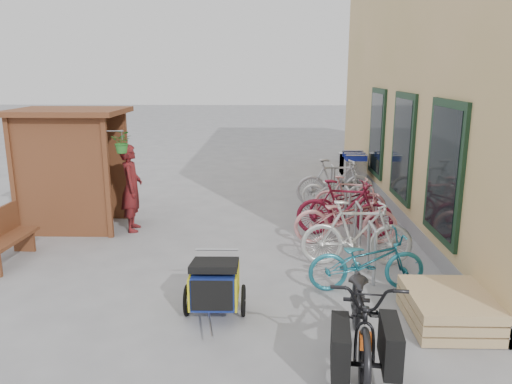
{
  "coord_description": "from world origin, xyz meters",
  "views": [
    {
      "loc": [
        0.72,
        -7.21,
        3.12
      ],
      "look_at": [
        0.5,
        1.5,
        1.0
      ],
      "focal_mm": 35.0,
      "sensor_mm": 36.0,
      "label": 1
    }
  ],
  "objects_px": {
    "bike_1": "(357,233)",
    "bike_3": "(344,209)",
    "kiosk": "(67,152)",
    "bike_4": "(345,203)",
    "cargo_bike": "(363,314)",
    "bike_7": "(335,182)",
    "bike_6": "(336,189)",
    "bench": "(2,237)",
    "bike_0": "(367,261)",
    "bike_2": "(346,217)",
    "bike_5": "(350,197)",
    "shopping_carts": "(351,165)",
    "pallet_stack": "(448,309)",
    "child_trailer": "(215,283)",
    "person_kiosk": "(132,188)"
  },
  "relations": [
    {
      "from": "pallet_stack",
      "to": "cargo_bike",
      "type": "xyz_separation_m",
      "value": [
        -1.25,
        -0.83,
        0.34
      ]
    },
    {
      "from": "kiosk",
      "to": "pallet_stack",
      "type": "height_order",
      "value": "kiosk"
    },
    {
      "from": "bike_0",
      "to": "bike_4",
      "type": "bearing_deg",
      "value": -8.5
    },
    {
      "from": "bench",
      "to": "person_kiosk",
      "type": "bearing_deg",
      "value": 49.88
    },
    {
      "from": "shopping_carts",
      "to": "bike_1",
      "type": "height_order",
      "value": "bike_1"
    },
    {
      "from": "kiosk",
      "to": "bike_2",
      "type": "relative_size",
      "value": 1.31
    },
    {
      "from": "bike_0",
      "to": "bike_7",
      "type": "distance_m",
      "value": 4.77
    },
    {
      "from": "child_trailer",
      "to": "bike_1",
      "type": "bearing_deg",
      "value": 38.84
    },
    {
      "from": "bike_4",
      "to": "child_trailer",
      "type": "bearing_deg",
      "value": 136.56
    },
    {
      "from": "bench",
      "to": "kiosk",
      "type": "bearing_deg",
      "value": 81.34
    },
    {
      "from": "cargo_bike",
      "to": "bike_7",
      "type": "bearing_deg",
      "value": 91.58
    },
    {
      "from": "child_trailer",
      "to": "bike_7",
      "type": "distance_m",
      "value": 6.04
    },
    {
      "from": "bike_1",
      "to": "bike_7",
      "type": "distance_m",
      "value": 3.83
    },
    {
      "from": "bench",
      "to": "bike_4",
      "type": "bearing_deg",
      "value": 24.88
    },
    {
      "from": "shopping_carts",
      "to": "bike_1",
      "type": "bearing_deg",
      "value": -98.24
    },
    {
      "from": "cargo_bike",
      "to": "bike_6",
      "type": "distance_m",
      "value": 6.45
    },
    {
      "from": "bike_7",
      "to": "child_trailer",
      "type": "bearing_deg",
      "value": 152.92
    },
    {
      "from": "bike_1",
      "to": "bike_4",
      "type": "distance_m",
      "value": 2.41
    },
    {
      "from": "bike_1",
      "to": "bike_5",
      "type": "bearing_deg",
      "value": -6.32
    },
    {
      "from": "shopping_carts",
      "to": "bench",
      "type": "bearing_deg",
      "value": -138.93
    },
    {
      "from": "cargo_bike",
      "to": "bike_0",
      "type": "distance_m",
      "value": 1.88
    },
    {
      "from": "pallet_stack",
      "to": "shopping_carts",
      "type": "relative_size",
      "value": 0.76
    },
    {
      "from": "bike_0",
      "to": "bike_7",
      "type": "xyz_separation_m",
      "value": [
        0.15,
        4.77,
        0.11
      ]
    },
    {
      "from": "bike_2",
      "to": "bike_5",
      "type": "bearing_deg",
      "value": -11.99
    },
    {
      "from": "bench",
      "to": "bike_2",
      "type": "relative_size",
      "value": 0.75
    },
    {
      "from": "bike_4",
      "to": "bike_7",
      "type": "height_order",
      "value": "bike_7"
    },
    {
      "from": "bike_2",
      "to": "bike_6",
      "type": "distance_m",
      "value": 2.57
    },
    {
      "from": "bike_2",
      "to": "bike_4",
      "type": "xyz_separation_m",
      "value": [
        0.19,
        1.33,
        -0.08
      ]
    },
    {
      "from": "kiosk",
      "to": "bike_0",
      "type": "bearing_deg",
      "value": -27.83
    },
    {
      "from": "kiosk",
      "to": "shopping_carts",
      "type": "distance_m",
      "value": 7.42
    },
    {
      "from": "bike_5",
      "to": "cargo_bike",
      "type": "bearing_deg",
      "value": -176.51
    },
    {
      "from": "bike_1",
      "to": "bike_3",
      "type": "bearing_deg",
      "value": -0.33
    },
    {
      "from": "bike_6",
      "to": "child_trailer",
      "type": "bearing_deg",
      "value": 160.84
    },
    {
      "from": "kiosk",
      "to": "child_trailer",
      "type": "relative_size",
      "value": 1.85
    },
    {
      "from": "bench",
      "to": "bike_3",
      "type": "height_order",
      "value": "bike_3"
    },
    {
      "from": "bike_7",
      "to": "kiosk",
      "type": "bearing_deg",
      "value": 103.86
    },
    {
      "from": "bench",
      "to": "bike_0",
      "type": "relative_size",
      "value": 0.85
    },
    {
      "from": "bike_6",
      "to": "shopping_carts",
      "type": "bearing_deg",
      "value": -14.16
    },
    {
      "from": "bike_5",
      "to": "pallet_stack",
      "type": "bearing_deg",
      "value": -162.69
    },
    {
      "from": "shopping_carts",
      "to": "bike_3",
      "type": "bearing_deg",
      "value": -100.82
    },
    {
      "from": "cargo_bike",
      "to": "bike_0",
      "type": "bearing_deg",
      "value": 84.16
    },
    {
      "from": "child_trailer",
      "to": "bike_0",
      "type": "relative_size",
      "value": 0.79
    },
    {
      "from": "bike_1",
      "to": "bike_3",
      "type": "distance_m",
      "value": 1.48
    },
    {
      "from": "person_kiosk",
      "to": "bike_3",
      "type": "relative_size",
      "value": 0.94
    },
    {
      "from": "bench",
      "to": "person_kiosk",
      "type": "relative_size",
      "value": 0.83
    },
    {
      "from": "pallet_stack",
      "to": "bike_2",
      "type": "bearing_deg",
      "value": 105.7
    },
    {
      "from": "bike_3",
      "to": "bike_6",
      "type": "height_order",
      "value": "bike_3"
    },
    {
      "from": "cargo_bike",
      "to": "bike_1",
      "type": "bearing_deg",
      "value": 87.9
    },
    {
      "from": "kiosk",
      "to": "bike_4",
      "type": "bearing_deg",
      "value": 4.87
    },
    {
      "from": "bike_2",
      "to": "person_kiosk",
      "type": "bearing_deg",
      "value": 79.78
    }
  ]
}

